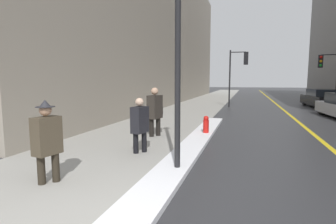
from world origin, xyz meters
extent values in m
cube|color=#9E9B93|center=(-2.00, 15.00, 0.01)|extent=(4.00, 80.00, 0.01)
cube|color=gold|center=(4.00, 15.00, 0.00)|extent=(0.16, 80.00, 0.00)
cube|color=white|center=(0.21, 4.65, 0.05)|extent=(0.71, 10.42, 0.11)
cube|color=gray|center=(-7.00, 20.00, 6.55)|extent=(6.00, 36.00, 13.10)
cylinder|color=black|center=(0.32, 2.29, 2.55)|extent=(0.12, 0.12, 5.11)
cylinder|color=black|center=(0.40, 16.91, 2.06)|extent=(0.11, 0.11, 4.11)
cylinder|color=black|center=(0.94, 16.96, 3.96)|extent=(1.10, 0.16, 0.07)
cube|color=black|center=(1.49, 17.01, 3.51)|extent=(0.32, 0.22, 0.90)
sphere|color=red|center=(1.48, 17.13, 3.80)|extent=(0.19, 0.19, 0.19)
sphere|color=orange|center=(1.48, 17.13, 3.51)|extent=(0.19, 0.19, 0.19)
sphere|color=green|center=(1.48, 17.13, 3.23)|extent=(0.19, 0.19, 0.19)
cylinder|color=black|center=(7.12, 18.37, 3.74)|extent=(1.10, 0.09, 0.07)
cube|color=black|center=(6.57, 18.38, 3.29)|extent=(0.30, 0.21, 0.90)
sphere|color=red|center=(6.57, 18.26, 3.58)|extent=(0.19, 0.19, 0.19)
sphere|color=orange|center=(6.57, 18.26, 3.29)|extent=(0.19, 0.19, 0.19)
sphere|color=green|center=(6.57, 18.26, 3.00)|extent=(0.19, 0.19, 0.19)
cylinder|color=#2A241B|center=(-1.73, 1.09, 0.40)|extent=(0.14, 0.14, 0.80)
cylinder|color=#2A241B|center=(-1.89, 0.91, 0.40)|extent=(0.14, 0.14, 0.80)
cube|color=#473D2D|center=(-1.81, 1.00, 0.91)|extent=(0.37, 0.53, 0.70)
sphere|color=tan|center=(-1.81, 1.00, 1.38)|extent=(0.22, 0.22, 0.22)
cylinder|color=#28282D|center=(-1.81, 1.00, 1.44)|extent=(0.33, 0.33, 0.01)
cone|color=#28282D|center=(-1.81, 1.00, 1.50)|extent=(0.20, 0.20, 0.13)
cylinder|color=black|center=(-0.92, 3.51, 0.39)|extent=(0.14, 0.14, 0.78)
cylinder|color=black|center=(-1.08, 3.33, 0.39)|extent=(0.14, 0.14, 0.78)
cube|color=black|center=(-1.00, 3.42, 0.89)|extent=(0.37, 0.52, 0.69)
sphere|color=beige|center=(-1.00, 3.42, 1.36)|extent=(0.21, 0.21, 0.21)
cylinder|color=black|center=(-1.25, 5.61, 0.45)|extent=(0.16, 0.16, 0.90)
cylinder|color=black|center=(-1.41, 5.40, 0.45)|extent=(0.16, 0.16, 0.90)
cube|color=#2D2823|center=(-1.33, 5.50, 1.02)|extent=(0.42, 0.60, 0.79)
sphere|color=tan|center=(-1.33, 5.50, 1.56)|extent=(0.24, 0.24, 0.24)
cube|color=black|center=(-1.25, 5.87, 0.86)|extent=(0.14, 0.24, 0.28)
cylinder|color=black|center=(5.73, 13.67, 0.35)|extent=(0.25, 0.71, 0.69)
cube|color=black|center=(6.88, 18.66, 0.50)|extent=(2.12, 4.53, 0.68)
cube|color=black|center=(6.89, 18.55, 1.08)|extent=(1.80, 2.42, 0.49)
cylinder|color=black|center=(6.00, 19.94, 0.35)|extent=(0.24, 0.71, 0.70)
cylinder|color=black|center=(7.51, 20.08, 0.35)|extent=(0.24, 0.71, 0.70)
cylinder|color=black|center=(6.24, 17.23, 0.35)|extent=(0.24, 0.71, 0.70)
cylinder|color=red|center=(0.33, 6.14, 0.28)|extent=(0.20, 0.20, 0.55)
sphere|color=red|center=(0.33, 6.14, 0.61)|extent=(0.18, 0.18, 0.18)
camera|label=1|loc=(1.68, -2.85, 1.90)|focal=28.00mm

